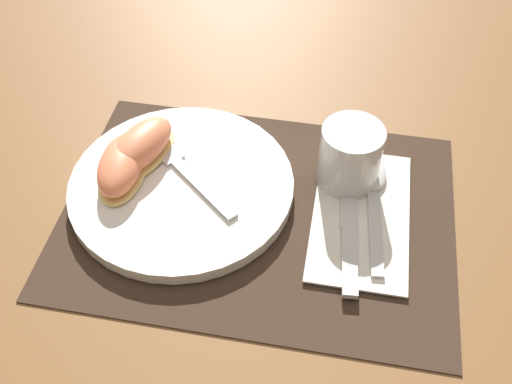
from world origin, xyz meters
The scene contains 11 objects.
ground_plane centered at (0.00, 0.00, 0.00)m, with size 3.00×3.00×0.00m, color brown.
placemat centered at (0.00, 0.00, 0.00)m, with size 0.46×0.33×0.00m.
plate centered at (-0.10, 0.02, 0.01)m, with size 0.27×0.27×0.02m.
juice_glass centered at (0.10, 0.07, 0.04)m, with size 0.07×0.07×0.08m.
napkin centered at (0.12, 0.01, 0.01)m, with size 0.11×0.21×0.00m.
knife centered at (0.11, 0.00, 0.01)m, with size 0.04×0.22×0.01m.
spoon centered at (0.13, 0.05, 0.01)m, with size 0.04×0.18×0.01m.
fork centered at (-0.10, 0.04, 0.02)m, with size 0.15×0.14×0.00m.
citrus_wedge_0 centered at (-0.15, 0.05, 0.04)m, with size 0.09×0.12×0.04m.
citrus_wedge_1 centered at (-0.17, 0.02, 0.03)m, with size 0.04×0.10×0.04m.
citrus_wedge_2 centered at (-0.17, 0.01, 0.04)m, with size 0.06×0.11×0.04m.
Camera 1 is at (0.08, -0.44, 0.55)m, focal length 42.00 mm.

